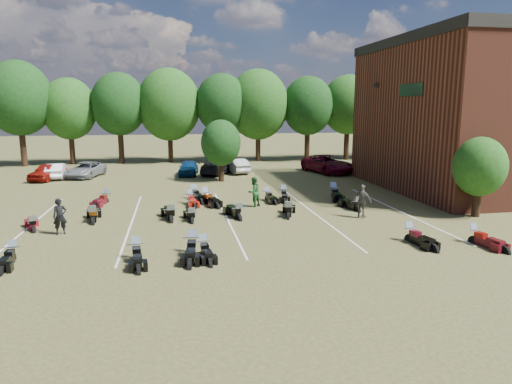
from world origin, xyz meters
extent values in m
plane|color=brown|center=(0.00, 0.00, 0.00)|extent=(160.00, 160.00, 0.00)
imported|color=maroon|center=(-15.99, 18.61, 0.69)|extent=(2.68, 4.35, 1.38)
imported|color=silver|center=(-15.48, 19.39, 0.64)|extent=(1.74, 4.01, 1.28)
imported|color=gray|center=(-13.21, 19.66, 0.64)|extent=(3.18, 5.00, 1.28)
imported|color=black|center=(-1.99, 19.38, 0.69)|extent=(3.73, 5.15, 1.39)
imported|color=navy|center=(-4.51, 19.30, 0.65)|extent=(2.02, 4.00, 1.31)
imported|color=#A2A29D|center=(-0.21, 19.94, 0.66)|extent=(2.24, 4.20, 1.32)
imported|color=#5A0518|center=(8.01, 18.56, 0.80)|extent=(4.03, 6.26, 1.61)
imported|color=#393A3F|center=(13.85, 18.68, 0.72)|extent=(3.44, 5.37, 1.45)
imported|color=black|center=(-11.08, 1.25, 0.86)|extent=(0.73, 0.60, 1.72)
imported|color=#235E26|center=(-1.07, 5.63, 0.90)|extent=(1.11, 1.07, 1.80)
imported|color=#57534A|center=(4.23, 1.84, 0.92)|extent=(1.02, 1.12, 1.83)
cube|color=black|center=(9.35, 12.00, 7.50)|extent=(0.30, 0.40, 0.30)
cube|color=black|center=(9.47, 7.00, 7.00)|extent=(0.06, 3.00, 0.80)
cylinder|color=black|center=(-21.00, 29.00, 2.04)|extent=(0.58, 0.58, 4.08)
ellipsoid|color=#1E4C19|center=(-21.00, 29.00, 6.33)|extent=(6.00, 6.00, 6.90)
cylinder|color=black|center=(-16.00, 29.00, 2.04)|extent=(0.58, 0.58, 4.08)
ellipsoid|color=#1E4C19|center=(-16.00, 29.00, 6.33)|extent=(6.00, 6.00, 6.90)
cylinder|color=black|center=(-11.00, 29.00, 2.04)|extent=(0.57, 0.58, 4.08)
ellipsoid|color=#1E4C19|center=(-11.00, 29.00, 6.33)|extent=(6.00, 6.00, 6.90)
cylinder|color=black|center=(-6.00, 29.00, 2.04)|extent=(0.57, 0.58, 4.08)
ellipsoid|color=#1E4C19|center=(-6.00, 29.00, 6.33)|extent=(6.00, 6.00, 6.90)
cylinder|color=black|center=(-1.00, 29.00, 2.04)|extent=(0.58, 0.58, 4.08)
ellipsoid|color=#1E4C19|center=(-1.00, 29.00, 6.33)|extent=(6.00, 6.00, 6.90)
cylinder|color=black|center=(4.00, 29.00, 2.04)|extent=(0.57, 0.58, 4.08)
ellipsoid|color=#1E4C19|center=(4.00, 29.00, 6.33)|extent=(6.00, 6.00, 6.90)
cylinder|color=black|center=(9.00, 29.00, 2.04)|extent=(0.57, 0.58, 4.08)
ellipsoid|color=#1E4C19|center=(9.00, 29.00, 6.33)|extent=(6.00, 6.00, 6.90)
cylinder|color=black|center=(14.00, 29.00, 2.04)|extent=(0.57, 0.58, 4.08)
ellipsoid|color=#1E4C19|center=(14.00, 29.00, 6.33)|extent=(6.00, 6.00, 6.90)
cylinder|color=black|center=(19.00, 29.00, 2.04)|extent=(0.58, 0.58, 4.08)
ellipsoid|color=#1E4C19|center=(19.00, 29.00, 6.33)|extent=(6.00, 6.00, 6.90)
cylinder|color=black|center=(24.00, 29.00, 2.04)|extent=(0.58, 0.58, 4.08)
ellipsoid|color=#1E4C19|center=(24.00, 29.00, 6.33)|extent=(6.00, 6.00, 6.90)
cylinder|color=black|center=(10.50, 1.00, 0.85)|extent=(0.24, 0.24, 1.71)
sphere|color=#1E4C19|center=(10.50, 1.00, 2.76)|extent=(2.80, 2.80, 2.80)
cylinder|color=black|center=(-2.00, 15.50, 0.95)|extent=(0.24, 0.24, 1.90)
sphere|color=#1E4C19|center=(-2.00, 15.50, 3.10)|extent=(3.20, 3.20, 3.20)
cube|color=silver|center=(-13.00, 3.00, 0.01)|extent=(0.10, 14.00, 0.01)
cube|color=silver|center=(-8.00, 3.00, 0.01)|extent=(0.10, 14.00, 0.01)
cube|color=silver|center=(-3.00, 3.00, 0.01)|extent=(0.10, 14.00, 0.01)
cube|color=silver|center=(2.00, 3.00, 0.01)|extent=(0.10, 14.00, 0.01)
cube|color=silver|center=(7.00, 3.00, 0.01)|extent=(0.10, 14.00, 0.01)
camera|label=1|loc=(-5.70, -20.86, 5.94)|focal=32.00mm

